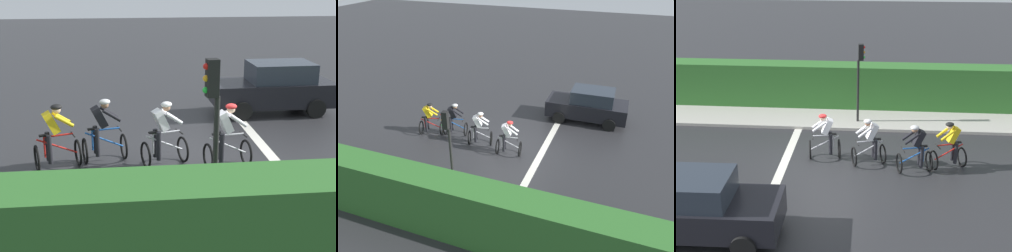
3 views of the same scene
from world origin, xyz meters
The scene contains 9 objects.
ground_plane centered at (0.00, 0.00, 0.00)m, with size 80.00×80.00×0.00m, color #28282B.
hedge_wall centered at (-5.41, 2.00, 1.01)m, with size 1.10×23.11×2.02m, color #2D6628.
road_marking_stop_line centered at (0.00, -1.39, 0.00)m, with size 7.00×0.30×0.01m, color silver.
cyclist_lead centered at (0.00, 4.21, 0.80)m, with size 0.97×1.23×1.66m.
cyclist_second centered at (0.36, 3.06, 0.80)m, with size 0.91×1.21×1.66m.
cyclist_mid centered at (-0.05, 1.55, 0.80)m, with size 0.97×1.23×1.66m.
cyclist_fourth centered at (-0.39, 0.00, 0.80)m, with size 0.85×1.18×1.66m.
car_black centered at (4.29, -2.73, 0.87)m, with size 1.95×4.13×1.76m.
traffic_light_near_crossing centered at (-3.60, 1.02, 2.22)m, with size 0.22×0.31×3.34m.
Camera 1 is at (-11.23, 2.62, 4.71)m, focal length 50.83 mm.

